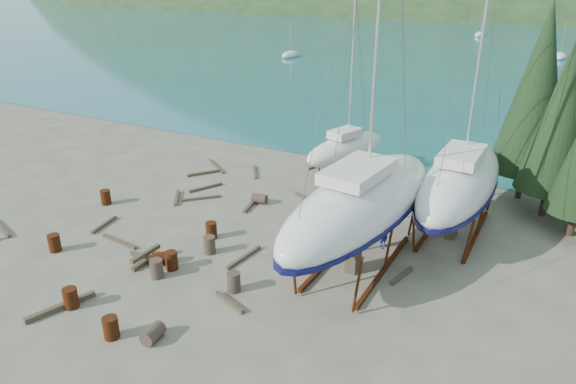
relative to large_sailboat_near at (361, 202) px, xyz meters
The scene contains 48 objects.
ground 6.53m from the large_sailboat_near, 161.04° to the right, with size 600.00×600.00×0.00m, color #595346.
bay_water 313.21m from the large_sailboat_near, 90.99° to the left, with size 700.00×700.00×0.00m, color #1A6983.
far_hill 318.21m from the large_sailboat_near, 90.97° to the left, with size 800.00×360.00×110.00m, color #1D2F17.
far_house_left 199.19m from the large_sailboat_near, 109.16° to the left, with size 6.60×5.60×5.60m.
far_house_center 189.85m from the large_sailboat_near, 97.69° to the left, with size 6.60×5.60×5.60m.
cypress_near_right 12.66m from the large_sailboat_near, 54.98° to the left, with size 3.60×3.60×10.00m.
cypress_back_left 13.82m from the large_sailboat_near, 65.21° to the left, with size 4.14×4.14×11.50m.
moored_boat_left 68.13m from the large_sailboat_near, 121.32° to the left, with size 2.00×5.00×6.05m.
moored_boat_mid 78.34m from the large_sailboat_near, 86.62° to the left, with size 2.00×5.00×6.05m.
moored_boat_far 109.01m from the large_sailboat_near, 97.06° to the left, with size 2.00×5.00×6.05m.
large_sailboat_near is the anchor object (origin of this frame).
large_sailboat_far 6.37m from the large_sailboat_near, 59.94° to the left, with size 3.47×11.33×17.83m.
small_sailboat_shore 11.80m from the large_sailboat_near, 116.03° to the left, with size 4.30×7.67×11.71m.
worker 3.25m from the large_sailboat_near, 77.14° to the left, with size 0.61×0.40×1.67m, color navy.
drum_0 15.05m from the large_sailboat_near, 156.06° to the right, with size 0.58×0.58×0.88m, color #58270F.
drum_1 10.33m from the large_sailboat_near, 117.70° to the right, with size 0.58×0.58×0.88m, color #2D2823.
drum_3 12.88m from the large_sailboat_near, 135.39° to the right, with size 0.58×0.58×0.88m, color #58270F.
drum_4 12.53m from the large_sailboat_near, 116.84° to the left, with size 0.58×0.58×0.88m, color #58270F.
drum_5 7.70m from the large_sailboat_near, 159.80° to the right, with size 0.58×0.58×0.88m, color #2D2823.
drum_6 3.99m from the large_sailboat_near, 158.32° to the right, with size 0.58×0.58×0.88m, color #58270F.
drum_7 11.54m from the large_sailboat_near, 122.80° to the right, with size 0.58×0.58×0.88m, color #58270F.
drum_8 15.95m from the large_sailboat_near, behind, with size 0.58×0.58×0.88m, color #58270F.
drum_9 9.13m from the large_sailboat_near, 154.09° to the left, with size 0.58×0.58×0.88m, color #2D2823.
drum_10 9.08m from the large_sailboat_near, 148.39° to the right, with size 0.58×0.58×0.88m, color #58270F.
drum_11 6.14m from the large_sailboat_near, 130.16° to the left, with size 0.58×0.58×0.88m, color #2D2823.
drum_12 9.66m from the large_sailboat_near, 151.73° to the right, with size 0.58×0.58×0.88m, color #58270F.
drum_14 8.18m from the large_sailboat_near, behind, with size 0.58×0.58×0.88m, color #58270F.
drum_16 9.63m from the large_sailboat_near, 144.12° to the right, with size 0.58×0.58×0.88m, color #2D2823.
drum_17 6.62m from the large_sailboat_near, 129.59° to the right, with size 0.58×0.58×0.88m, color #2D2823.
timber_0 13.80m from the large_sailboat_near, 143.43° to the left, with size 0.14×2.48×0.14m, color brown.
timber_1 3.78m from the large_sailboat_near, ahead, with size 0.19×1.69×0.19m, color brown.
timber_2 15.29m from the large_sailboat_near, 156.12° to the left, with size 0.19×2.31×0.19m, color brown.
timber_3 12.46m from the large_sailboat_near, 161.22° to the right, with size 0.15×2.50×0.15m, color brown.
timber_4 13.04m from the large_sailboat_near, behind, with size 0.17×2.25×0.17m, color brown.
timber_5 6.25m from the large_sailboat_near, 156.37° to the right, with size 0.16×2.49×0.16m, color brown.
timber_6 10.31m from the large_sailboat_near, 122.90° to the left, with size 0.19×1.96×0.19m, color brown.
timber_7 7.22m from the large_sailboat_near, 121.83° to the right, with size 0.17×1.84×0.17m, color brown.
timber_8 9.13m from the large_sailboat_near, 158.57° to the left, with size 0.19×2.10×0.19m, color brown.
timber_9 14.05m from the large_sailboat_near, 122.71° to the left, with size 0.15×2.61×0.15m, color brown.
timber_10 8.35m from the large_sailboat_near, 135.07° to the left, with size 0.16×2.38×0.16m, color brown.
timber_11 11.88m from the large_sailboat_near, 167.14° to the left, with size 0.15×2.37×0.15m, color brown.
timber_12 14.20m from the large_sailboat_near, 167.91° to the right, with size 0.17×2.08×0.17m, color brown.
timber_14 19.25m from the large_sailboat_near, 162.03° to the right, with size 0.18×2.76×0.18m, color brown.
timber_15 16.18m from the large_sailboat_near, 150.98° to the left, with size 0.15×3.18×0.15m, color brown.
timber_16 13.36m from the large_sailboat_near, 135.27° to the right, with size 0.23×2.84×0.23m, color brown.
timber_17 13.02m from the large_sailboat_near, 161.33° to the left, with size 0.16×2.34×0.16m, color brown.
timber_pile_fore 10.38m from the large_sailboat_near, 151.72° to the right, with size 1.80×1.80×0.60m.
timber_pile_aft 6.97m from the large_sailboat_near, 123.38° to the left, with size 1.80×1.80×0.60m.
Camera 1 is at (12.64, -18.05, 12.45)m, focal length 32.00 mm.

